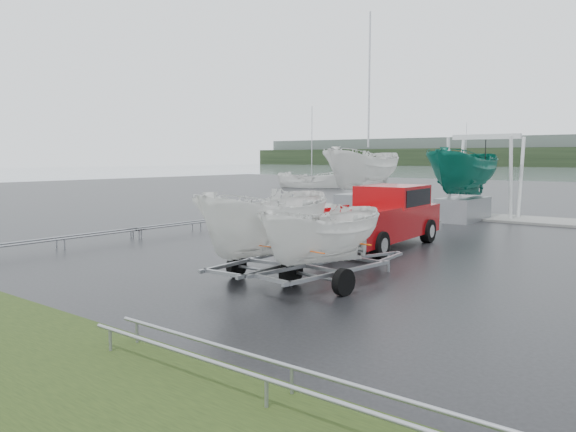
% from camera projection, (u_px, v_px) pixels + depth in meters
% --- Properties ---
extents(ground_plane, '(120.00, 120.00, 0.00)m').
position_uv_depth(ground_plane, '(376.00, 258.00, 16.84)').
color(ground_plane, black).
rests_on(ground_plane, ground).
extents(grass_verge, '(40.00, 40.00, 0.00)m').
position_uv_depth(grass_verge, '(5.00, 362.00, 8.26)').
color(grass_verge, black).
rests_on(grass_verge, ground).
extents(dock, '(30.00, 3.00, 0.12)m').
position_uv_depth(dock, '(510.00, 219.00, 26.98)').
color(dock, gray).
rests_on(dock, ground).
extents(pickup_truck, '(2.55, 6.22, 2.03)m').
position_uv_depth(pickup_truck, '(383.00, 215.00, 19.00)').
color(pickup_truck, maroon).
rests_on(pickup_truck, ground).
extents(trailer_hitched, '(1.86, 3.67, 5.14)m').
position_uv_depth(trailer_hitched, '(266.00, 166.00, 13.45)').
color(trailer_hitched, gray).
rests_on(trailer_hitched, ground).
extents(trailer_parked, '(1.84, 3.72, 4.25)m').
position_uv_depth(trailer_parked, '(323.00, 188.00, 12.70)').
color(trailer_parked, gray).
rests_on(trailer_parked, ground).
extents(boat_hoist, '(3.30, 2.18, 4.12)m').
position_uv_depth(boat_hoist, '(485.00, 164.00, 27.52)').
color(boat_hoist, silver).
rests_on(boat_hoist, ground).
extents(keelboat_0, '(2.36, 3.20, 10.53)m').
position_uv_depth(keelboat_0, '(363.00, 143.00, 29.37)').
color(keelboat_0, gray).
rests_on(keelboat_0, ground).
extents(keelboat_1, '(2.28, 3.20, 7.16)m').
position_uv_depth(keelboat_1, '(465.00, 145.00, 26.23)').
color(keelboat_1, gray).
rests_on(keelboat_1, ground).
extents(mast_rack_0, '(0.56, 6.50, 0.06)m').
position_uv_depth(mast_rack_0, '(196.00, 222.00, 23.14)').
color(mast_rack_0, gray).
rests_on(mast_rack_0, ground).
extents(mast_rack_1, '(0.56, 6.50, 0.06)m').
position_uv_depth(mast_rack_1, '(60.00, 238.00, 18.46)').
color(mast_rack_1, gray).
rests_on(mast_rack_1, ground).
extents(mast_rack_2, '(7.00, 0.56, 0.06)m').
position_uv_depth(mast_rack_2, '(280.00, 373.00, 6.93)').
color(mast_rack_2, gray).
rests_on(mast_rack_2, ground).
extents(moored_boat_0, '(3.59, 3.56, 11.53)m').
position_uv_depth(moored_boat_0, '(312.00, 188.00, 55.70)').
color(moored_boat_0, silver).
rests_on(moored_boat_0, ground).
extents(moored_boat_4, '(2.98, 2.98, 10.76)m').
position_uv_depth(moored_boat_4, '(465.00, 178.00, 82.62)').
color(moored_boat_4, silver).
rests_on(moored_boat_4, ground).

